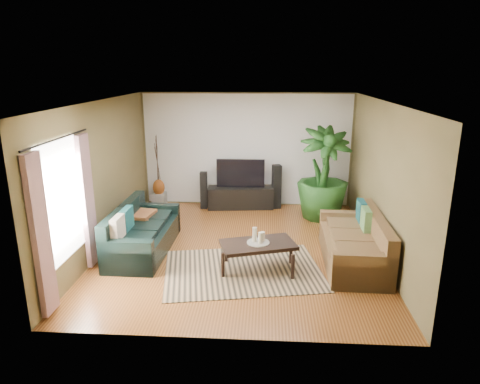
# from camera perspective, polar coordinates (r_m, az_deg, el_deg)

# --- Properties ---
(floor) EXTENTS (5.50, 5.50, 0.00)m
(floor) POSITION_cam_1_polar(r_m,az_deg,el_deg) (8.04, -0.09, -7.60)
(floor) COLOR brown
(floor) RESTS_ON ground
(ceiling) EXTENTS (5.50, 5.50, 0.00)m
(ceiling) POSITION_cam_1_polar(r_m,az_deg,el_deg) (7.37, -0.10, 11.96)
(ceiling) COLOR white
(ceiling) RESTS_ON ground
(wall_back) EXTENTS (5.00, 0.00, 5.00)m
(wall_back) POSITION_cam_1_polar(r_m,az_deg,el_deg) (10.27, 0.90, 5.60)
(wall_back) COLOR brown
(wall_back) RESTS_ON ground
(wall_front) EXTENTS (5.00, 0.00, 5.00)m
(wall_front) POSITION_cam_1_polar(r_m,az_deg,el_deg) (4.99, -2.15, -6.19)
(wall_front) COLOR brown
(wall_front) RESTS_ON ground
(wall_left) EXTENTS (0.00, 5.50, 5.50)m
(wall_left) POSITION_cam_1_polar(r_m,az_deg,el_deg) (8.14, -17.95, 1.94)
(wall_left) COLOR brown
(wall_left) RESTS_ON ground
(wall_right) EXTENTS (0.00, 5.50, 5.50)m
(wall_right) POSITION_cam_1_polar(r_m,az_deg,el_deg) (7.84, 18.46, 1.37)
(wall_right) COLOR brown
(wall_right) RESTS_ON ground
(backwall_panel) EXTENTS (4.90, 0.00, 4.90)m
(backwall_panel) POSITION_cam_1_polar(r_m,az_deg,el_deg) (10.26, 0.90, 5.59)
(backwall_panel) COLOR white
(backwall_panel) RESTS_ON ground
(window_pane) EXTENTS (0.00, 1.80, 1.80)m
(window_pane) POSITION_cam_1_polar(r_m,az_deg,el_deg) (6.71, -22.68, -1.06)
(window_pane) COLOR white
(window_pane) RESTS_ON ground
(curtain_near) EXTENTS (0.08, 0.35, 2.20)m
(curtain_near) POSITION_cam_1_polar(r_m,az_deg,el_deg) (6.14, -25.02, -5.37)
(curtain_near) COLOR gray
(curtain_near) RESTS_ON ground
(curtain_far) EXTENTS (0.08, 0.35, 2.20)m
(curtain_far) POSITION_cam_1_polar(r_m,az_deg,el_deg) (7.41, -19.65, -1.20)
(curtain_far) COLOR gray
(curtain_far) RESTS_ON ground
(curtain_rod) EXTENTS (0.03, 1.90, 0.03)m
(curtain_rod) POSITION_cam_1_polar(r_m,az_deg,el_deg) (6.50, -23.15, 6.53)
(curtain_rod) COLOR black
(curtain_rod) RESTS_ON ground
(sofa_left) EXTENTS (0.93, 2.10, 0.85)m
(sofa_left) POSITION_cam_1_polar(r_m,az_deg,el_deg) (8.00, -12.75, -4.85)
(sofa_left) COLOR black
(sofa_left) RESTS_ON floor
(sofa_right) EXTENTS (1.01, 2.14, 0.85)m
(sofa_right) POSITION_cam_1_polar(r_m,az_deg,el_deg) (7.60, 14.88, -6.15)
(sofa_right) COLOR brown
(sofa_right) RESTS_ON floor
(area_rug) EXTENTS (2.85, 2.25, 0.01)m
(area_rug) POSITION_cam_1_polar(r_m,az_deg,el_deg) (7.24, 0.39, -10.38)
(area_rug) COLOR tan
(area_rug) RESTS_ON floor
(coffee_table) EXTENTS (1.34, 0.98, 0.49)m
(coffee_table) POSITION_cam_1_polar(r_m,az_deg,el_deg) (7.16, 2.41, -8.60)
(coffee_table) COLOR black
(coffee_table) RESTS_ON floor
(candle_tray) EXTENTS (0.37, 0.37, 0.02)m
(candle_tray) POSITION_cam_1_polar(r_m,az_deg,el_deg) (7.06, 2.44, -6.74)
(candle_tray) COLOR gray
(candle_tray) RESTS_ON coffee_table
(candle_tall) EXTENTS (0.08, 0.08, 0.24)m
(candle_tall) POSITION_cam_1_polar(r_m,az_deg,el_deg) (7.04, 1.97, -5.67)
(candle_tall) COLOR beige
(candle_tall) RESTS_ON candle_tray
(candle_mid) EXTENTS (0.08, 0.08, 0.19)m
(candle_mid) POSITION_cam_1_polar(r_m,az_deg,el_deg) (6.98, 2.77, -6.11)
(candle_mid) COLOR beige
(candle_mid) RESTS_ON candle_tray
(candle_short) EXTENTS (0.08, 0.08, 0.15)m
(candle_short) POSITION_cam_1_polar(r_m,az_deg,el_deg) (7.08, 3.03, -5.93)
(candle_short) COLOR white
(candle_short) RESTS_ON candle_tray
(tv_stand) EXTENTS (1.58, 0.60, 0.52)m
(tv_stand) POSITION_cam_1_polar(r_m,az_deg,el_deg) (10.25, 0.06, -0.72)
(tv_stand) COLOR black
(tv_stand) RESTS_ON floor
(television) EXTENTS (1.14, 0.06, 0.67)m
(television) POSITION_cam_1_polar(r_m,az_deg,el_deg) (10.11, 0.07, 2.53)
(television) COLOR black
(television) RESTS_ON tv_stand
(speaker_left) EXTENTS (0.16, 0.18, 0.89)m
(speaker_left) POSITION_cam_1_polar(r_m,az_deg,el_deg) (10.21, -4.85, 0.23)
(speaker_left) COLOR black
(speaker_left) RESTS_ON floor
(speaker_right) EXTENTS (0.24, 0.25, 1.05)m
(speaker_right) POSITION_cam_1_polar(r_m,az_deg,el_deg) (10.21, 4.88, 0.72)
(speaker_right) COLOR black
(speaker_right) RESTS_ON floor
(potted_plant) EXTENTS (1.35, 1.35, 2.03)m
(potted_plant) POSITION_cam_1_polar(r_m,az_deg,el_deg) (9.54, 11.05, 2.41)
(potted_plant) COLOR #1B4617
(potted_plant) RESTS_ON floor
(plant_pot) EXTENTS (0.38, 0.38, 0.29)m
(plant_pot) POSITION_cam_1_polar(r_m,az_deg,el_deg) (9.78, 10.77, -2.54)
(plant_pot) COLOR black
(plant_pot) RESTS_ON floor
(pedestal) EXTENTS (0.32, 0.32, 0.31)m
(pedestal) POSITION_cam_1_polar(r_m,az_deg,el_deg) (10.63, -10.69, -0.95)
(pedestal) COLOR gray
(pedestal) RESTS_ON floor
(vase) EXTENTS (0.29, 0.29, 0.40)m
(vase) POSITION_cam_1_polar(r_m,az_deg,el_deg) (10.55, -10.78, 0.60)
(vase) COLOR brown
(vase) RESTS_ON pedestal
(side_table) EXTENTS (0.63, 0.63, 0.59)m
(side_table) POSITION_cam_1_polar(r_m,az_deg,el_deg) (8.52, -13.32, -4.52)
(side_table) COLOR brown
(side_table) RESTS_ON floor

